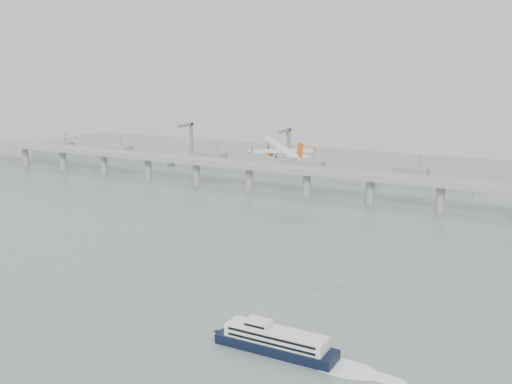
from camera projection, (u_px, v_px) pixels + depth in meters
The scene contains 5 objects.
ground at pixel (202, 292), 274.19m from camera, with size 900.00×900.00×0.00m, color slate.
bridge at pixel (343, 178), 444.72m from camera, with size 800.00×22.00×23.90m.
distant_fleet at pixel (211, 163), 572.02m from camera, with size 453.00×60.90×40.00m.
ferry at pixel (276, 341), 218.21m from camera, with size 75.77×13.84×14.30m.
airliner at pixel (282, 149), 308.84m from camera, with size 36.05×33.86×10.83m.
Camera 1 is at (138.90, -218.12, 105.07)m, focal length 42.00 mm.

